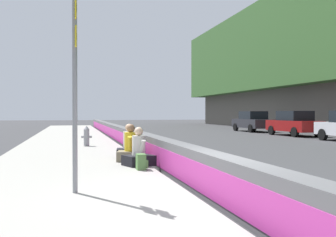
# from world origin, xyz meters

# --- Properties ---
(ground_plane) EXTENTS (160.00, 160.00, 0.00)m
(ground_plane) POSITION_xyz_m (0.00, 0.00, 0.00)
(ground_plane) COLOR #353538
(ground_plane) RESTS_ON ground
(sidewalk_strip) EXTENTS (80.00, 4.40, 0.14)m
(sidewalk_strip) POSITION_xyz_m (0.00, 2.65, 0.07)
(sidewalk_strip) COLOR gray
(sidewalk_strip) RESTS_ON ground_plane
(jersey_barrier) EXTENTS (76.00, 0.45, 0.85)m
(jersey_barrier) POSITION_xyz_m (0.00, 0.00, 0.42)
(jersey_barrier) COLOR #545456
(jersey_barrier) RESTS_ON ground_plane
(route_sign_post) EXTENTS (0.44, 0.09, 3.60)m
(route_sign_post) POSITION_xyz_m (0.94, 2.47, 2.21)
(route_sign_post) COLOR gray
(route_sign_post) RESTS_ON sidewalk_strip
(fire_hydrant) EXTENTS (0.26, 0.46, 0.88)m
(fire_hydrant) POSITION_xyz_m (11.18, 1.91, 0.59)
(fire_hydrant) COLOR gray
(fire_hydrant) RESTS_ON sidewalk_strip
(seated_person_foreground) EXTENTS (0.86, 0.93, 1.06)m
(seated_person_foreground) POSITION_xyz_m (4.32, 0.75, 0.47)
(seated_person_foreground) COLOR black
(seated_person_foreground) RESTS_ON sidewalk_strip
(seated_person_middle) EXTENTS (0.84, 0.93, 1.11)m
(seated_person_middle) POSITION_xyz_m (5.40, 0.81, 0.49)
(seated_person_middle) COLOR #706651
(seated_person_middle) RESTS_ON sidewalk_strip
(seated_person_rear) EXTENTS (0.77, 0.87, 1.09)m
(seated_person_rear) POSITION_xyz_m (6.31, 0.74, 0.48)
(seated_person_rear) COLOR black
(seated_person_rear) RESTS_ON sidewalk_strip
(backpack) EXTENTS (0.32, 0.28, 0.40)m
(backpack) POSITION_xyz_m (3.54, 0.82, 0.33)
(backpack) COLOR #4C7A3D
(backpack) RESTS_ON sidewalk_strip
(parked_car_fourth) EXTENTS (4.56, 2.07, 1.71)m
(parked_car_fourth) POSITION_xyz_m (18.04, -12.31, 0.86)
(parked_car_fourth) COLOR maroon
(parked_car_fourth) RESTS_ON ground_plane
(parked_car_midline) EXTENTS (4.54, 2.02, 1.71)m
(parked_car_midline) POSITION_xyz_m (24.28, -12.22, 0.86)
(parked_car_midline) COLOR #28282D
(parked_car_midline) RESTS_ON ground_plane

